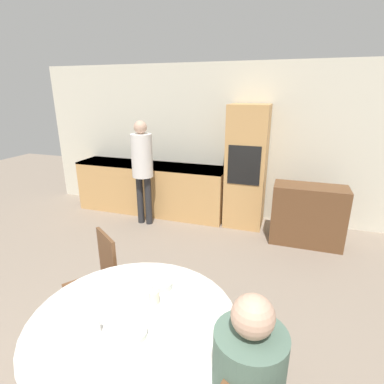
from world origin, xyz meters
TOP-DOWN VIEW (x-y plane):
  - wall_back at (0.00, 4.74)m, footprint 7.12×0.05m
  - kitchen_counter at (-1.34, 4.39)m, footprint 2.74×0.60m
  - oven_unit at (0.37, 4.40)m, footprint 0.62×0.59m
  - sideboard at (1.35, 4.00)m, footprint 1.01×0.45m
  - dining_table at (0.17, 1.02)m, footprint 1.34×1.34m
  - chair_far_left at (-0.54, 1.64)m, footprint 0.56×0.56m
  - person_standing at (-1.23, 3.88)m, footprint 0.34×0.34m
  - cup at (0.23, 1.21)m, footprint 0.07×0.07m
  - bowl_near at (0.23, 0.90)m, footprint 0.19×0.19m
  - bowl_centre at (0.21, 1.38)m, footprint 0.16×0.16m
  - salt_shaker at (0.02, 0.86)m, footprint 0.03×0.03m

SIDE VIEW (x-z plane):
  - sideboard at x=1.35m, z-range 0.00..0.88m
  - kitchen_counter at x=-1.34m, z-range 0.01..0.92m
  - chair_far_left at x=-0.54m, z-range 0.06..0.99m
  - dining_table at x=0.17m, z-range 0.16..0.93m
  - bowl_near at x=0.23m, z-range 0.76..0.80m
  - bowl_centre at x=0.21m, z-range 0.76..0.81m
  - salt_shaker at x=0.02m, z-range 0.76..0.85m
  - cup at x=0.23m, z-range 0.76..0.86m
  - oven_unit at x=0.37m, z-range 0.00..1.97m
  - person_standing at x=-1.23m, z-range 0.21..1.93m
  - wall_back at x=0.00m, z-range 0.00..2.60m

